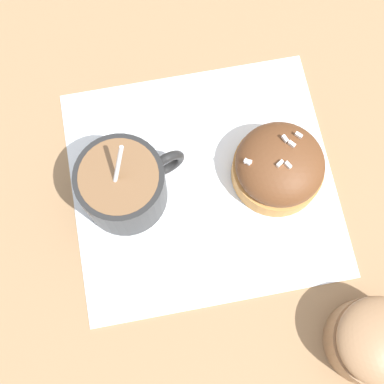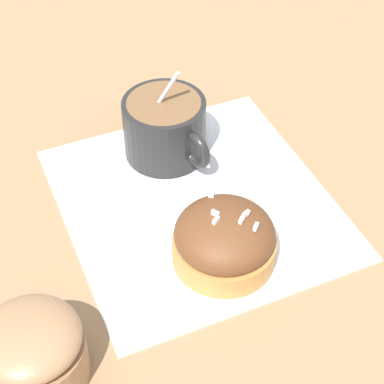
% 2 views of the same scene
% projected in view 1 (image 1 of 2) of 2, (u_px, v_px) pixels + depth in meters
% --- Properties ---
extents(ground_plane, '(3.00, 3.00, 0.00)m').
position_uv_depth(ground_plane, '(203.00, 183.00, 0.55)').
color(ground_plane, '#93704C').
extents(paper_napkin, '(0.28, 0.27, 0.00)m').
position_uv_depth(paper_napkin, '(203.00, 182.00, 0.54)').
color(paper_napkin, white).
rests_on(paper_napkin, ground_plane).
extents(coffee_cup, '(0.10, 0.08, 0.10)m').
position_uv_depth(coffee_cup, '(123.00, 185.00, 0.51)').
color(coffee_cup, black).
rests_on(coffee_cup, paper_napkin).
extents(frosted_pastry, '(0.09, 0.09, 0.06)m').
position_uv_depth(frosted_pastry, '(278.00, 163.00, 0.52)').
color(frosted_pastry, '#C18442').
rests_on(frosted_pastry, paper_napkin).
extents(sugar_bowl, '(0.08, 0.08, 0.06)m').
position_uv_depth(sugar_bowl, '(375.00, 341.00, 0.47)').
color(sugar_bowl, '#99704C').
rests_on(sugar_bowl, ground_plane).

